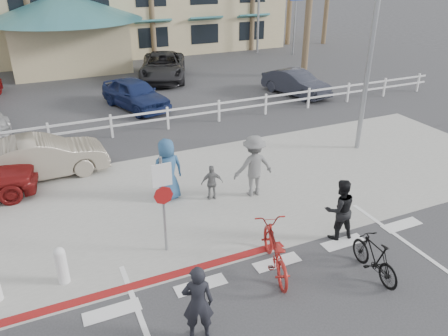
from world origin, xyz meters
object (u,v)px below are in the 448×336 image
sign_post (163,201)px  bike_red (275,250)px  bike_black (375,257)px  car_white_sedan (41,158)px

sign_post → bike_red: bearing=-40.4°
bike_red → bike_black: 2.30m
bike_black → car_white_sedan: (-6.63, 8.58, 0.21)m
car_white_sedan → sign_post: bearing=-159.0°
sign_post → bike_black: bearing=-35.0°
bike_red → bike_black: bearing=167.7°
bike_red → car_white_sedan: 8.79m
bike_red → car_white_sedan: bearing=-42.0°
bike_black → car_white_sedan: car_white_sedan is taller
sign_post → car_white_sedan: size_ratio=0.68×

